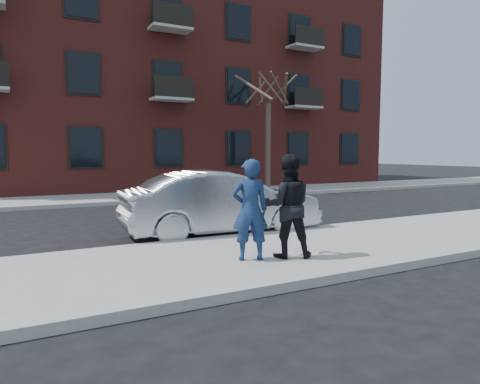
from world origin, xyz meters
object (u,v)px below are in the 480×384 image
silver_sedan (221,203)px  man_peacoat (287,206)px  street_tree (268,79)px  man_hoodie (250,210)px

silver_sedan → man_peacoat: 3.06m
silver_sedan → man_peacoat: man_peacoat is taller
street_tree → man_hoodie: (-7.50, -11.62, -4.50)m
silver_sedan → man_hoodie: (-0.84, -2.92, 0.24)m
man_hoodie → silver_sedan: bearing=-87.2°
silver_sedan → street_tree: bearing=-34.6°
man_hoodie → street_tree: bearing=-104.0°
street_tree → man_peacoat: street_tree is taller
street_tree → man_hoodie: street_tree is taller
street_tree → man_hoodie: size_ratio=3.91×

